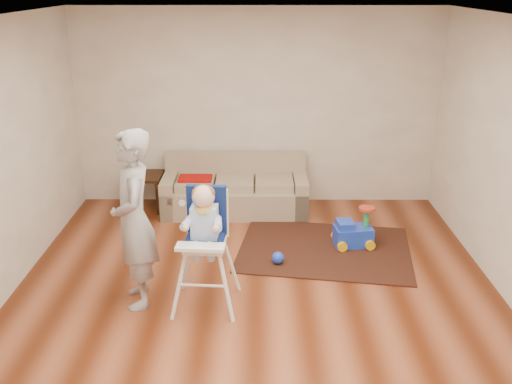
{
  "coord_description": "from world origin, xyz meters",
  "views": [
    {
      "loc": [
        0.03,
        -4.99,
        3.03
      ],
      "look_at": [
        0.0,
        0.4,
        1.0
      ],
      "focal_mm": 40.0,
      "sensor_mm": 36.0,
      "label": 1
    }
  ],
  "objects_px": {
    "sofa": "(235,186)",
    "ride_on_toy": "(354,226)",
    "side_table": "(145,192)",
    "high_chair": "(205,249)",
    "adult": "(134,220)",
    "toy_ball": "(278,258)"
  },
  "relations": [
    {
      "from": "sofa",
      "to": "side_table",
      "type": "xyz_separation_m",
      "value": [
        -1.26,
        0.1,
        -0.13
      ]
    },
    {
      "from": "sofa",
      "to": "ride_on_toy",
      "type": "relative_size",
      "value": 4.04
    },
    {
      "from": "side_table",
      "to": "toy_ball",
      "type": "xyz_separation_m",
      "value": [
        1.8,
        -1.67,
        -0.16
      ]
    },
    {
      "from": "toy_ball",
      "to": "adult",
      "type": "height_order",
      "value": "adult"
    },
    {
      "from": "ride_on_toy",
      "to": "sofa",
      "type": "bearing_deg",
      "value": 136.4
    },
    {
      "from": "toy_ball",
      "to": "high_chair",
      "type": "distance_m",
      "value": 1.22
    },
    {
      "from": "adult",
      "to": "sofa",
      "type": "bearing_deg",
      "value": 145.35
    },
    {
      "from": "toy_ball",
      "to": "high_chair",
      "type": "bearing_deg",
      "value": -131.41
    },
    {
      "from": "sofa",
      "to": "adult",
      "type": "height_order",
      "value": "adult"
    },
    {
      "from": "sofa",
      "to": "high_chair",
      "type": "xyz_separation_m",
      "value": [
        -0.19,
        -2.4,
        0.23
      ]
    },
    {
      "from": "high_chair",
      "to": "adult",
      "type": "distance_m",
      "value": 0.73
    },
    {
      "from": "toy_ball",
      "to": "sofa",
      "type": "bearing_deg",
      "value": 109.08
    },
    {
      "from": "sofa",
      "to": "adult",
      "type": "xyz_separation_m",
      "value": [
        -0.86,
        -2.34,
        0.5
      ]
    },
    {
      "from": "side_table",
      "to": "toy_ball",
      "type": "relative_size",
      "value": 3.56
    },
    {
      "from": "side_table",
      "to": "adult",
      "type": "distance_m",
      "value": 2.55
    },
    {
      "from": "ride_on_toy",
      "to": "adult",
      "type": "relative_size",
      "value": 0.28
    },
    {
      "from": "side_table",
      "to": "sofa",
      "type": "bearing_deg",
      "value": -4.6
    },
    {
      "from": "high_chair",
      "to": "adult",
      "type": "xyz_separation_m",
      "value": [
        -0.67,
        0.05,
        0.27
      ]
    },
    {
      "from": "side_table",
      "to": "high_chair",
      "type": "height_order",
      "value": "high_chair"
    },
    {
      "from": "side_table",
      "to": "high_chair",
      "type": "relative_size",
      "value": 0.4
    },
    {
      "from": "side_table",
      "to": "adult",
      "type": "relative_size",
      "value": 0.28
    },
    {
      "from": "sofa",
      "to": "toy_ball",
      "type": "bearing_deg",
      "value": -71.09
    }
  ]
}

